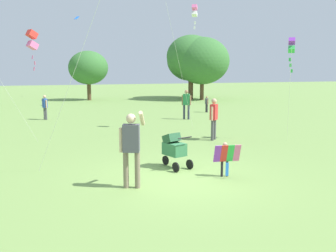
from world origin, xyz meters
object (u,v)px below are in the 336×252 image
at_px(kite_orange_delta, 194,12).
at_px(child_with_butterfly_kite, 225,156).
at_px(person_sitting_far, 207,103).
at_px(kite_green_novelty, 292,46).
at_px(stroller, 174,147).
at_px(person_red_shirt, 186,102).
at_px(person_couple_left, 45,105).
at_px(person_kid_running, 214,116).
at_px(kite_blue_high, 32,40).
at_px(person_adult_flyer, 131,144).

bearing_deg(kite_orange_delta, child_with_butterfly_kite, -106.23).
bearing_deg(child_with_butterfly_kite, person_sitting_far, 67.40).
distance_m(kite_orange_delta, kite_green_novelty, 4.83).
bearing_deg(stroller, person_red_shirt, 66.62).
xyz_separation_m(child_with_butterfly_kite, person_couple_left, (-4.46, 13.39, 0.25)).
xyz_separation_m(kite_orange_delta, person_kid_running, (-0.24, -2.73, -4.42)).
distance_m(child_with_butterfly_kite, kite_blue_high, 8.98).
bearing_deg(child_with_butterfly_kite, person_couple_left, 108.44).
xyz_separation_m(person_sitting_far, person_couple_left, (-10.20, -0.37, 0.19)).
height_order(child_with_butterfly_kite, person_couple_left, person_couple_left).
bearing_deg(person_adult_flyer, stroller, 41.80).
bearing_deg(person_red_shirt, kite_blue_high, -152.44).
xyz_separation_m(child_with_butterfly_kite, kite_orange_delta, (2.20, 7.55, 4.84)).
relative_size(person_adult_flyer, stroller, 1.70).
bearing_deg(stroller, person_couple_left, 106.09).
height_order(person_adult_flyer, person_sitting_far, person_adult_flyer).
relative_size(kite_orange_delta, kite_blue_high, 1.33).
bearing_deg(person_red_shirt, kite_orange_delta, -106.16).
bearing_deg(kite_blue_high, kite_green_novelty, -17.16).
relative_size(person_couple_left, person_kid_running, 0.83).
xyz_separation_m(kite_green_novelty, person_sitting_far, (0.96, 9.94, -3.10)).
bearing_deg(stroller, person_sitting_far, 61.65).
xyz_separation_m(kite_orange_delta, kite_blue_high, (-7.01, -0.76, -1.47)).
distance_m(stroller, kite_orange_delta, 8.49).
height_order(stroller, kite_blue_high, kite_blue_high).
xyz_separation_m(child_with_butterfly_kite, person_kid_running, (1.96, 4.83, 0.42)).
distance_m(person_red_shirt, person_sitting_far, 3.80).
xyz_separation_m(kite_blue_high, person_sitting_far, (10.55, 6.98, -3.31)).
distance_m(stroller, kite_green_novelty, 7.02).
bearing_deg(person_kid_running, stroller, -130.03).
bearing_deg(kite_blue_high, person_adult_flyer, -71.91).
distance_m(kite_green_novelty, kite_blue_high, 10.04).
xyz_separation_m(person_adult_flyer, kite_green_novelty, (7.34, 3.92, 2.64)).
height_order(kite_green_novelty, person_couple_left, kite_green_novelty).
bearing_deg(kite_green_novelty, stroller, -156.47).
distance_m(child_with_butterfly_kite, kite_orange_delta, 9.24).
bearing_deg(person_adult_flyer, person_kid_running, 47.38).
bearing_deg(person_kid_running, kite_orange_delta, 85.04).
bearing_deg(kite_orange_delta, person_red_shirt, 73.84).
bearing_deg(person_kid_running, person_adult_flyer, -132.62).
height_order(stroller, kite_green_novelty, kite_green_novelty).
xyz_separation_m(child_with_butterfly_kite, person_red_shirt, (3.19, 10.97, 0.42)).
distance_m(kite_orange_delta, kite_blue_high, 7.21).
bearing_deg(person_red_shirt, child_with_butterfly_kite, -106.21).
relative_size(kite_green_novelty, person_couple_left, 2.92).
bearing_deg(person_red_shirt, person_couple_left, 162.42).
distance_m(stroller, person_red_shirt, 10.52).
height_order(child_with_butterfly_kite, person_adult_flyer, person_adult_flyer).
relative_size(person_adult_flyer, person_couple_left, 1.36).
distance_m(child_with_butterfly_kite, person_sitting_far, 14.91).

